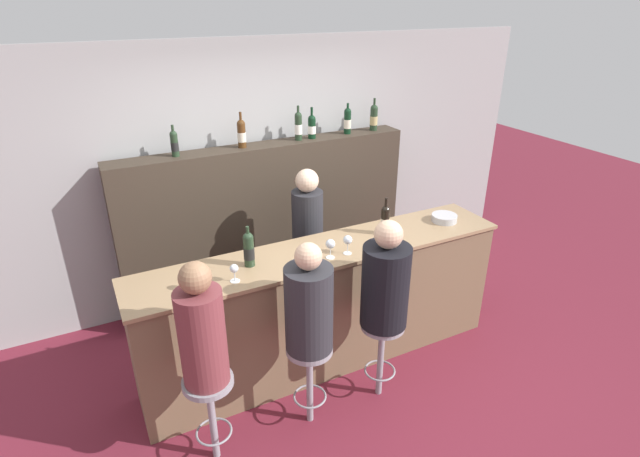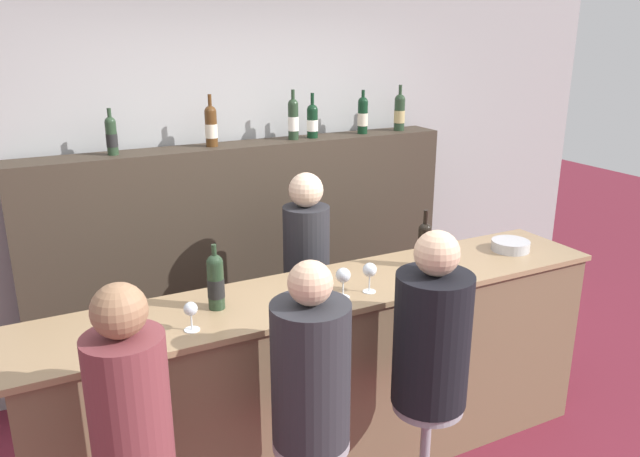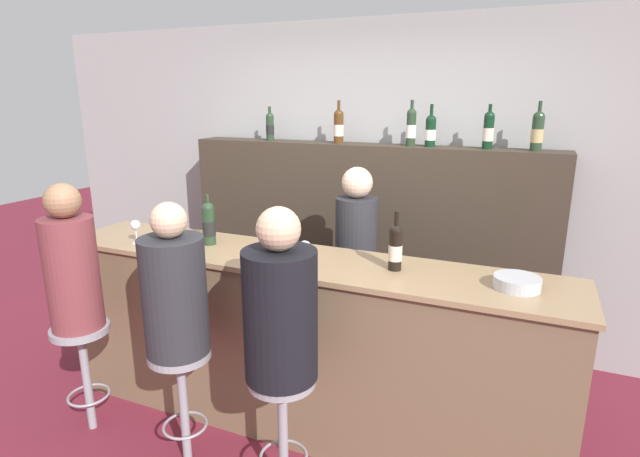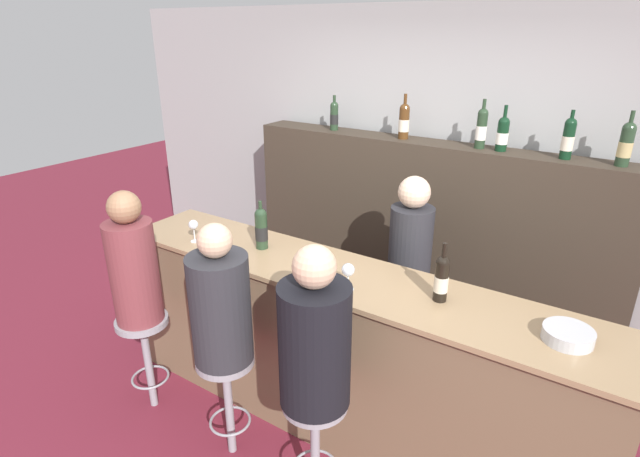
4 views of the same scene
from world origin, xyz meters
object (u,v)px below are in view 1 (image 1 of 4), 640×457
bar_stool_left (210,398)px  wine_bottle_backbar_5 (374,117)px  wine_bottle_backbar_3 (312,126)px  guest_seated_right (386,282)px  guest_seated_left (202,331)px  bar_stool_right (382,340)px  wine_bottle_counter_1 (385,220)px  wine_bottle_backbar_0 (174,143)px  wine_glass_0 (196,276)px  wine_glass_3 (348,241)px  wine_bottle_backbar_4 (347,121)px  wine_bottle_backbar_2 (298,126)px  wine_bottle_counter_0 (249,249)px  wine_glass_2 (330,245)px  wine_glass_1 (234,270)px  wine_bottle_backbar_1 (242,133)px  bartender (308,252)px  bar_stool_middle (310,364)px  guest_seated_middle (309,305)px  metal_bowl (444,218)px

bar_stool_left → wine_bottle_backbar_5: bearing=37.4°
wine_bottle_backbar_3 → wine_bottle_backbar_5: 0.72m
bar_stool_left → guest_seated_right: bearing=0.0°
guest_seated_left → bar_stool_right: size_ratio=1.25×
wine_bottle_counter_1 → wine_bottle_backbar_0: wine_bottle_backbar_0 is taller
wine_glass_0 → wine_glass_3: wine_glass_3 is taller
wine_bottle_backbar_5 → guest_seated_left: size_ratio=0.39×
wine_bottle_backbar_4 → wine_bottle_backbar_0: bearing=-180.0°
wine_bottle_backbar_2 → guest_seated_right: wine_bottle_backbar_2 is taller
wine_bottle_counter_0 → wine_glass_2: bearing=-16.0°
wine_bottle_backbar_5 → wine_glass_1: 2.51m
wine_bottle_backbar_1 → wine_bottle_counter_1: bearing=-56.3°
wine_bottle_backbar_4 → bartender: wine_bottle_backbar_4 is taller
guest_seated_left → bar_stool_right: 1.45m
wine_glass_0 → bar_stool_middle: size_ratio=0.22×
wine_bottle_counter_0 → bartender: bartender is taller
wine_bottle_backbar_4 → bar_stool_middle: size_ratio=0.45×
guest_seated_left → guest_seated_middle: guest_seated_left is taller
wine_bottle_backbar_0 → bar_stool_middle: bearing=-77.0°
wine_bottle_backbar_1 → guest_seated_left: bearing=-117.1°
wine_glass_3 → guest_seated_middle: size_ratio=0.19×
wine_bottle_backbar_3 → wine_glass_0: bearing=-138.5°
wine_bottle_backbar_1 → wine_glass_3: 1.53m
wine_glass_0 → bar_stool_left: 0.81m
wine_glass_2 → metal_bowl: (1.23, 0.14, -0.08)m
wine_bottle_backbar_2 → wine_bottle_backbar_5: 0.86m
wine_bottle_counter_0 → wine_glass_2: size_ratio=2.05×
wine_bottle_backbar_5 → wine_glass_3: (-1.09, -1.38, -0.57)m
wine_bottle_backbar_3 → bartender: bearing=-119.8°
bartender → bar_stool_left: bearing=-137.2°
bar_stool_left → guest_seated_left: size_ratio=0.80×
bartender → wine_bottle_counter_0: bearing=-141.9°
wine_bottle_backbar_5 → bar_stool_left: 3.23m
wine_glass_3 → guest_seated_middle: (-0.55, -0.43, -0.17)m
guest_seated_right → wine_bottle_backbar_3: bearing=80.6°
wine_bottle_backbar_1 → guest_seated_right: bearing=-76.9°
wine_bottle_counter_1 → bar_stool_right: bearing=-122.7°
wine_bottle_backbar_2 → guest_seated_middle: 2.11m
wine_bottle_backbar_1 → wine_bottle_backbar_2: (0.58, 0.00, 0.01)m
wine_bottle_backbar_3 → bar_stool_middle: (-0.92, -1.81, -1.23)m
bartender → wine_bottle_backbar_0: bearing=148.4°
bar_stool_right → guest_seated_right: (0.00, 0.00, 0.52)m
wine_glass_1 → bar_stool_right: wine_glass_1 is taller
wine_bottle_backbar_2 → wine_glass_3: size_ratio=2.15×
guest_seated_right → bartender: bearing=92.3°
wine_glass_1 → guest_seated_middle: guest_seated_middle is taller
wine_bottle_backbar_2 → wine_glass_0: wine_bottle_backbar_2 is taller
wine_bottle_backbar_3 → bar_stool_right: (-0.30, -1.81, -1.23)m
wine_bottle_backbar_4 → wine_bottle_backbar_3: bearing=-180.0°
wine_bottle_backbar_5 → guest_seated_right: (-1.02, -1.81, -0.73)m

